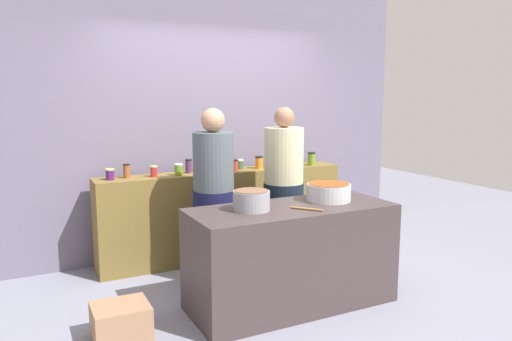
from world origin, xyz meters
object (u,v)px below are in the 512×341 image
object	(u,v)px
cook_in_cap	(283,198)
preserve_jar_1	(127,171)
preserve_jar_2	(154,171)
preserve_jar_8	(259,162)
preserve_jar_0	(110,174)
preserve_jar_11	(298,160)
preserve_jar_6	(235,165)
preserve_jar_4	(189,166)
preserve_jar_12	(311,159)
bread_crate	(121,322)
preserve_jar_9	(276,161)
preserve_jar_10	(284,161)
preserve_jar_3	(179,170)
cook_with_tongs	(214,205)
wooden_spoon	(307,209)
preserve_jar_7	(239,164)
cooking_pot_center	(329,192)
cooking_pot_left	(252,201)
preserve_jar_5	(203,165)

from	to	relation	value
cook_in_cap	preserve_jar_1	bearing A→B (deg)	154.18
preserve_jar_2	preserve_jar_8	size ratio (longest dim) A/B	0.80
preserve_jar_0	preserve_jar_11	distance (m)	2.09
preserve_jar_6	preserve_jar_11	world-z (taller)	preserve_jar_6
preserve_jar_0	preserve_jar_4	size ratio (longest dim) A/B	0.75
preserve_jar_12	bread_crate	bearing A→B (deg)	-152.58
preserve_jar_9	preserve_jar_10	bearing A→B (deg)	30.66
preserve_jar_3	cook_with_tongs	size ratio (longest dim) A/B	0.07
preserve_jar_8	wooden_spoon	world-z (taller)	preserve_jar_8
preserve_jar_6	preserve_jar_7	distance (m)	0.14
preserve_jar_7	preserve_jar_12	distance (m)	0.87
preserve_jar_0	preserve_jar_10	distance (m)	1.94
preserve_jar_3	cook_with_tongs	distance (m)	0.62
wooden_spoon	cook_with_tongs	bearing A→B (deg)	112.90
preserve_jar_7	bread_crate	distance (m)	2.28
wooden_spoon	preserve_jar_9	bearing A→B (deg)	69.33
preserve_jar_6	cooking_pot_center	world-z (taller)	preserve_jar_6
cook_with_tongs	cook_in_cap	world-z (taller)	cook_in_cap
preserve_jar_6	cook_with_tongs	xyz separation A→B (m)	(-0.46, -0.54, -0.27)
preserve_jar_6	wooden_spoon	size ratio (longest dim) A/B	0.46
preserve_jar_4	cooking_pot_left	bearing A→B (deg)	-88.81
preserve_jar_0	preserve_jar_3	xyz separation A→B (m)	(0.66, -0.05, 0.01)
preserve_jar_2	preserve_jar_11	bearing A→B (deg)	0.01
preserve_jar_7	cooking_pot_center	world-z (taller)	preserve_jar_7
preserve_jar_2	wooden_spoon	size ratio (longest dim) A/B	0.40
preserve_jar_2	cook_with_tongs	distance (m)	0.75
cooking_pot_left	preserve_jar_7	bearing A→B (deg)	68.64
preserve_jar_1	preserve_jar_10	bearing A→B (deg)	0.52
preserve_jar_8	preserve_jar_2	bearing A→B (deg)	-179.42
preserve_jar_1	preserve_jar_9	bearing A→B (deg)	-2.46
preserve_jar_10	cook_with_tongs	world-z (taller)	cook_with_tongs
preserve_jar_6	cook_in_cap	bearing A→B (deg)	-66.11
preserve_jar_0	bread_crate	bearing A→B (deg)	-98.88
cook_in_cap	preserve_jar_9	bearing A→B (deg)	67.21
preserve_jar_1	preserve_jar_10	distance (m)	1.78
preserve_jar_11	cooking_pot_left	size ratio (longest dim) A/B	0.41
preserve_jar_5	cook_with_tongs	bearing A→B (deg)	-102.56
preserve_jar_4	preserve_jar_9	size ratio (longest dim) A/B	0.97
preserve_jar_2	preserve_jar_10	bearing A→B (deg)	2.61
preserve_jar_2	preserve_jar_11	world-z (taller)	preserve_jar_11
preserve_jar_1	cooking_pot_left	bearing A→B (deg)	-64.40
preserve_jar_4	cook_in_cap	size ratio (longest dim) A/B	0.09
cooking_pot_left	wooden_spoon	size ratio (longest dim) A/B	1.08
preserve_jar_7	bread_crate	bearing A→B (deg)	-139.01
preserve_jar_7	preserve_jar_8	bearing A→B (deg)	-15.15
preserve_jar_10	wooden_spoon	bearing A→B (deg)	-114.12
preserve_jar_0	preserve_jar_8	xyz separation A→B (m)	(1.60, -0.00, 0.01)
preserve_jar_11	bread_crate	bearing A→B (deg)	-150.25
preserve_jar_6	preserve_jar_10	bearing A→B (deg)	8.28
preserve_jar_0	preserve_jar_2	distance (m)	0.42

